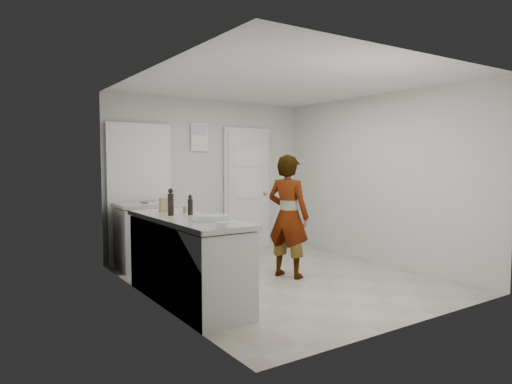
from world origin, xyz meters
TOP-DOWN VIEW (x-y plane):
  - ground at (0.00, 0.00)m, footprint 4.00×4.00m
  - room_shell at (-0.17, 1.95)m, footprint 4.00×4.00m
  - main_counter at (-1.45, -0.20)m, footprint 0.64×1.96m
  - side_counter at (-1.25, 1.55)m, footprint 0.84×0.61m
  - person at (0.11, 0.04)m, footprint 0.58×0.69m
  - cake_mix_box at (-1.47, 0.37)m, footprint 0.11×0.06m
  - spice_jar at (-1.30, 0.15)m, footprint 0.05×0.05m
  - oil_cruet_a at (-1.34, -0.06)m, footprint 0.06×0.06m
  - oil_cruet_b at (-1.54, 0.00)m, footprint 0.07×0.07m
  - baking_dish at (-1.37, -0.64)m, footprint 0.38×0.32m
  - egg_bowl at (-1.50, -1.10)m, footprint 0.13×0.13m
  - papers at (-1.11, 1.59)m, footprint 0.29×0.35m

SIDE VIEW (x-z plane):
  - ground at x=0.00m, z-range 0.00..0.00m
  - main_counter at x=-1.45m, z-range -0.04..0.89m
  - side_counter at x=-1.25m, z-range -0.03..0.89m
  - person at x=0.11m, z-range 0.00..1.60m
  - papers at x=-1.11m, z-range 0.93..0.93m
  - egg_bowl at x=-1.50m, z-range 0.93..0.97m
  - baking_dish at x=-1.37m, z-range 0.92..0.98m
  - spice_jar at x=-1.30m, z-range 0.93..1.00m
  - cake_mix_box at x=-1.47m, z-range 0.92..1.09m
  - room_shell at x=-0.17m, z-range -0.98..3.02m
  - oil_cruet_a at x=-1.34m, z-range 0.92..1.15m
  - oil_cruet_b at x=-1.54m, z-range 0.92..1.22m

